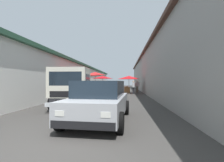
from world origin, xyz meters
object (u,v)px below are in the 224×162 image
(hatchback_car, at_px, (100,100))
(delivery_truck, at_px, (74,89))
(vendor_by_crates, at_px, (133,86))
(fruit_stall_near_left, at_px, (85,79))
(fruit_stall_far_left, at_px, (95,78))
(fruit_stall_far_right, at_px, (129,79))
(vendor_in_shade, at_px, (137,85))
(fruit_stall_near_right, at_px, (102,79))

(hatchback_car, bearing_deg, delivery_truck, 35.04)
(vendor_by_crates, bearing_deg, hatchback_car, 172.23)
(fruit_stall_near_left, relative_size, fruit_stall_far_left, 0.95)
(hatchback_car, distance_m, vendor_by_crates, 13.21)
(fruit_stall_near_left, xyz_separation_m, fruit_stall_far_left, (2.75, -0.37, 0.11))
(fruit_stall_far_right, xyz_separation_m, delivery_truck, (-11.67, 3.10, -0.66))
(vendor_in_shade, bearing_deg, fruit_stall_far_left, 140.79)
(fruit_stall_near_left, xyz_separation_m, fruit_stall_near_right, (8.13, -0.29, 0.13))
(hatchback_car, bearing_deg, fruit_stall_near_left, 18.25)
(hatchback_car, height_order, vendor_in_shade, vendor_in_shade)
(fruit_stall_far_right, xyz_separation_m, fruit_stall_near_left, (-6.79, 3.73, -0.05))
(fruit_stall_near_right, bearing_deg, fruit_stall_far_right, -111.24)
(delivery_truck, distance_m, vendor_in_shade, 13.79)
(fruit_stall_near_left, bearing_deg, delivery_truck, -172.59)
(vendor_in_shade, bearing_deg, hatchback_car, 171.38)
(delivery_truck, bearing_deg, vendor_by_crates, -19.09)
(fruit_stall_near_right, height_order, vendor_by_crates, fruit_stall_near_right)
(vendor_by_crates, bearing_deg, delivery_truck, 160.91)
(fruit_stall_far_left, height_order, hatchback_car, fruit_stall_far_left)
(fruit_stall_far_right, height_order, hatchback_car, fruit_stall_far_right)
(fruit_stall_near_right, distance_m, vendor_by_crates, 4.80)
(fruit_stall_far_right, height_order, delivery_truck, fruit_stall_far_right)
(fruit_stall_far_right, relative_size, vendor_by_crates, 1.86)
(fruit_stall_near_left, distance_m, fruit_stall_near_right, 8.14)
(vendor_by_crates, bearing_deg, fruit_stall_near_left, 142.74)
(fruit_stall_far_right, distance_m, hatchback_car, 14.37)
(fruit_stall_far_right, relative_size, fruit_stall_near_right, 1.00)
(fruit_stall_near_left, height_order, delivery_truck, fruit_stall_near_left)
(fruit_stall_near_right, bearing_deg, vendor_by_crates, -122.56)
(fruit_stall_near_right, relative_size, vendor_in_shade, 1.75)
(fruit_stall_far_left, height_order, vendor_in_shade, fruit_stall_far_left)
(fruit_stall_far_left, xyz_separation_m, hatchback_car, (-10.24, -2.10, -1.03))
(fruit_stall_near_left, relative_size, vendor_by_crates, 1.52)
(fruit_stall_near_left, relative_size, vendor_in_shade, 1.44)
(fruit_stall_far_left, bearing_deg, vendor_in_shade, -39.21)
(delivery_truck, height_order, vendor_by_crates, delivery_truck)
(hatchback_car, distance_m, vendor_in_shade, 15.92)
(fruit_stall_near_right, bearing_deg, delivery_truck, -178.47)
(delivery_truck, bearing_deg, fruit_stall_near_left, 7.41)
(fruit_stall_near_left, distance_m, delivery_truck, 4.95)
(delivery_truck, bearing_deg, fruit_stall_far_right, -14.87)
(fruit_stall_far_left, bearing_deg, hatchback_car, -168.41)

